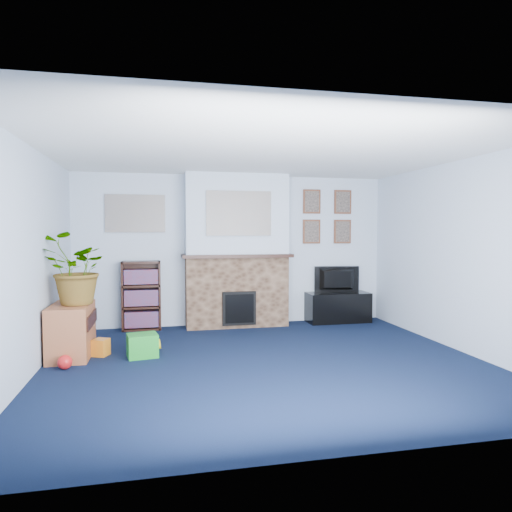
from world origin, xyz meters
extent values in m
cube|color=black|center=(0.00, 0.00, 0.00)|extent=(5.00, 4.50, 0.01)
cube|color=white|center=(0.00, 0.00, 2.40)|extent=(5.00, 4.50, 0.01)
cube|color=silver|center=(0.00, 2.25, 1.20)|extent=(5.00, 0.04, 2.40)
cube|color=silver|center=(0.00, -2.25, 1.20)|extent=(5.00, 0.04, 2.40)
cube|color=silver|center=(-2.50, 0.00, 1.20)|extent=(0.04, 4.50, 2.40)
cube|color=silver|center=(2.50, 0.00, 1.20)|extent=(0.04, 4.50, 2.40)
cube|color=brown|center=(0.00, 2.05, 0.55)|extent=(1.60, 0.40, 1.10)
cube|color=brown|center=(0.00, 2.05, 1.75)|extent=(1.60, 0.40, 1.30)
cube|color=brown|center=(0.00, 2.02, 1.12)|extent=(1.72, 0.50, 0.05)
cube|color=brown|center=(0.00, 1.84, 0.32)|extent=(0.52, 0.08, 0.52)
cube|color=brown|center=(0.00, 1.80, 0.32)|extent=(0.44, 0.02, 0.44)
cube|color=gray|center=(0.00, 1.84, 1.78)|extent=(1.00, 0.03, 0.68)
cube|color=gray|center=(-1.55, 2.23, 1.78)|extent=(0.90, 0.03, 0.58)
cube|color=brown|center=(1.30, 2.23, 2.00)|extent=(0.30, 0.03, 0.40)
cube|color=brown|center=(1.85, 2.23, 2.00)|extent=(0.30, 0.03, 0.40)
cube|color=brown|center=(1.30, 2.23, 1.50)|extent=(0.30, 0.03, 0.40)
cube|color=brown|center=(1.85, 2.23, 1.50)|extent=(0.30, 0.03, 0.40)
cube|color=black|center=(1.70, 2.03, 0.23)|extent=(1.03, 0.43, 0.49)
imported|color=black|center=(1.70, 2.05, 0.70)|extent=(0.76, 0.21, 0.43)
cube|color=black|center=(-1.47, 2.23, 0.53)|extent=(0.58, 0.02, 1.05)
cube|color=black|center=(-1.74, 2.10, 0.53)|extent=(0.03, 0.28, 1.05)
cube|color=black|center=(-1.19, 2.10, 0.53)|extent=(0.03, 0.28, 1.05)
cube|color=black|center=(-1.47, 2.10, 0.01)|extent=(0.56, 0.28, 0.03)
cube|color=black|center=(-1.47, 2.10, 0.35)|extent=(0.56, 0.28, 0.03)
cube|color=black|center=(-1.47, 2.10, 0.68)|extent=(0.56, 0.28, 0.03)
cube|color=black|center=(-1.47, 2.10, 1.04)|extent=(0.56, 0.28, 0.03)
cube|color=black|center=(-1.47, 2.09, 0.17)|extent=(0.50, 0.22, 0.24)
cube|color=black|center=(-1.47, 2.09, 0.50)|extent=(0.50, 0.22, 0.24)
cube|color=black|center=(-1.47, 2.09, 0.82)|extent=(0.50, 0.22, 0.22)
cube|color=#9B5431|center=(-2.24, 0.73, 0.35)|extent=(0.45, 0.81, 0.63)
imported|color=#26661E|center=(-2.19, 0.68, 1.07)|extent=(1.02, 0.99, 0.87)
cube|color=gold|center=(-0.09, 2.00, 1.22)|extent=(0.11, 0.06, 0.15)
cylinder|color=#B2BFC6|center=(0.30, 2.00, 1.23)|extent=(0.05, 0.05, 0.15)
sphere|color=slate|center=(-0.63, 2.00, 1.22)|extent=(0.12, 0.12, 0.12)
cylinder|color=orange|center=(0.71, 2.00, 1.21)|extent=(0.07, 0.07, 0.13)
cube|color=#198C26|center=(-1.41, 0.53, 0.14)|extent=(0.39, 0.33, 0.28)
sphere|color=red|center=(-2.22, 0.20, 0.09)|extent=(0.16, 0.16, 0.16)
cube|color=orange|center=(-1.90, 0.69, 0.11)|extent=(0.22, 0.22, 0.20)
cylinder|color=yellow|center=(-1.33, 0.78, 0.07)|extent=(0.28, 0.12, 0.16)
camera|label=1|loc=(-1.20, -5.03, 1.51)|focal=32.00mm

